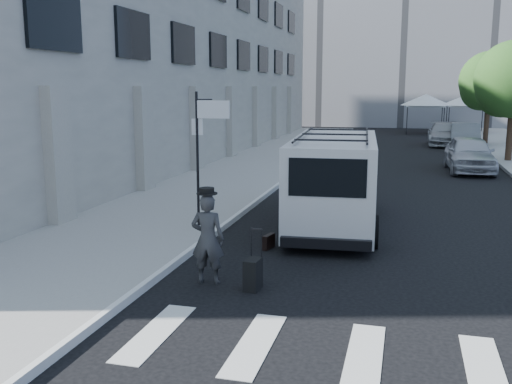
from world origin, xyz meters
The scene contains 15 objects.
ground centered at (0.00, 0.00, 0.00)m, with size 120.00×120.00×0.00m, color black.
sidewalk_left centered at (-4.25, 16.00, 0.07)m, with size 4.50×48.00×0.15m, color gray.
building_left centered at (-11.50, 18.00, 6.00)m, with size 10.00×44.00×12.00m, color gray.
sign_pole centered at (-2.36, 3.20, 2.65)m, with size 1.03×0.07×3.50m.
tree_near centered at (7.50, 20.15, 3.97)m, with size 3.80×3.83×6.03m.
tree_far centered at (7.50, 29.15, 3.97)m, with size 3.80×3.83×6.03m.
tent_left centered at (4.00, 38.00, 2.71)m, with size 4.00×4.00×3.20m.
tent_right centered at (7.20, 38.50, 2.71)m, with size 4.00×4.00×3.20m.
businessman centered at (-0.98, -0.62, 0.88)m, with size 0.64×0.42×1.77m, color #323234.
briefcase centered at (-0.40, 2.00, 0.17)m, with size 0.12×0.44×0.34m, color black.
suitcase centered at (-0.04, -0.77, 0.31)m, with size 0.30×0.44×1.15m.
cargo_van centered at (0.78, 4.72, 1.26)m, with size 2.65×6.63×2.44m.
parked_car_a centered at (5.40, 16.47, 0.81)m, with size 1.91×4.75×1.62m, color #B5B7BE.
parked_car_b centered at (6.13, 26.67, 0.78)m, with size 1.65×4.74×1.56m, color slate.
parked_car_c centered at (5.01, 28.49, 0.73)m, with size 2.05×5.05×1.47m, color #96989D.
Camera 1 is at (2.63, -10.64, 3.76)m, focal length 40.00 mm.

